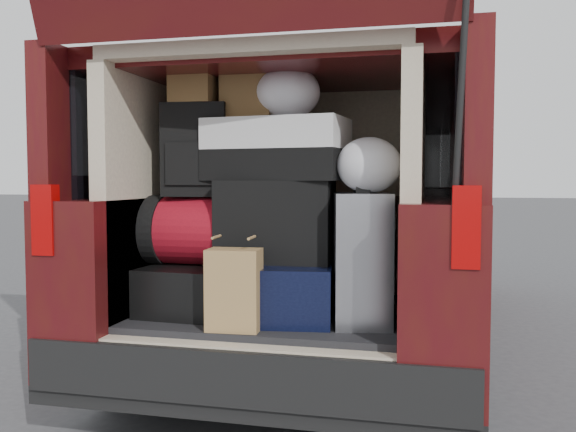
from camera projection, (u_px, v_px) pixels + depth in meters
The scene contains 14 objects.
minivan at pixel (329, 217), 4.52m from camera, with size 1.90×5.35×2.77m.
load_floor at pixel (277, 364), 3.02m from camera, with size 1.24×1.05×0.55m, color black.
black_hardshell at pixel (197, 287), 2.99m from camera, with size 0.41×0.57×0.23m, color black.
navy_hardshell at pixel (281, 289), 2.86m from camera, with size 0.48×0.59×0.26m, color black.
silver_roller at pixel (361, 258), 2.72m from camera, with size 0.24×0.39×0.58m, color silver.
kraft_bag at pixel (234, 290), 2.59m from camera, with size 0.22×0.14×0.35m, color tan.
red_duffel at pixel (201, 230), 2.97m from camera, with size 0.51×0.33×0.33m, color maroon.
black_soft_case at pixel (276, 221), 2.86m from camera, with size 0.53×0.32×0.38m, color black.
backpack at pixel (197, 150), 2.94m from camera, with size 0.31×0.19×0.44m, color black.
twotone_duffel at pixel (277, 150), 2.87m from camera, with size 0.65×0.33×0.29m, color silver.
grocery_sack_lower at pixel (194, 84), 2.91m from camera, with size 0.20×0.17×0.19m, color brown.
grocery_sack_upper at pixel (249, 95), 2.93m from camera, with size 0.24×0.20×0.24m, color brown.
plastic_bag_center at pixel (288, 93), 2.86m from camera, with size 0.31×0.29×0.25m, color white.
plastic_bag_right at pixel (369, 165), 2.67m from camera, with size 0.28×0.26×0.25m, color white.
Camera 1 is at (0.74, -2.61, 1.19)m, focal length 38.00 mm.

